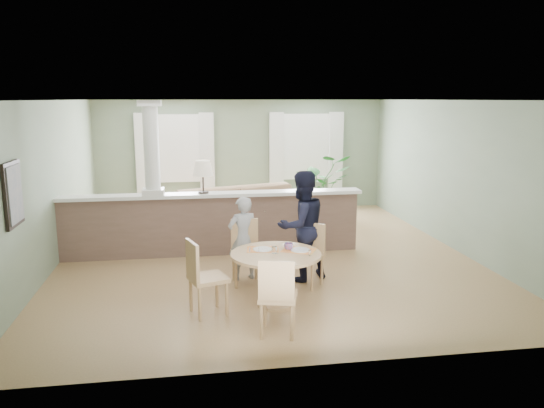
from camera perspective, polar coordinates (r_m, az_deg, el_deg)
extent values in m
plane|color=tan|center=(9.44, -0.77, -5.51)|extent=(8.00, 8.00, 0.00)
cube|color=gray|center=(13.08, -3.29, 5.22)|extent=(7.00, 0.02, 2.70)
cube|color=gray|center=(9.32, -22.63, 1.92)|extent=(0.02, 8.00, 2.70)
cube|color=gray|center=(10.23, 19.02, 2.94)|extent=(0.02, 8.00, 2.70)
cube|color=gray|center=(5.29, 5.38, -3.84)|extent=(7.00, 0.02, 2.70)
cube|color=white|center=(9.04, -0.82, 11.12)|extent=(7.00, 8.00, 0.02)
cube|color=white|center=(12.97, -10.37, 5.90)|extent=(1.10, 0.02, 1.50)
cube|color=white|center=(12.95, -10.38, 5.89)|extent=(1.22, 0.04, 1.62)
cube|color=white|center=(13.28, 3.64, 6.18)|extent=(1.10, 0.02, 1.50)
cube|color=white|center=(13.26, 3.66, 6.17)|extent=(1.22, 0.04, 1.62)
cube|color=silver|center=(12.95, -13.66, 4.42)|extent=(0.35, 0.10, 2.30)
cube|color=silver|center=(12.92, -7.00, 4.63)|extent=(0.35, 0.10, 2.30)
cube|color=silver|center=(13.08, 0.49, 4.80)|extent=(0.35, 0.10, 2.30)
cube|color=silver|center=(13.41, 6.85, 4.88)|extent=(0.35, 0.10, 2.30)
cube|color=black|center=(7.38, -26.09, 0.96)|extent=(0.04, 0.62, 0.82)
cube|color=gray|center=(7.37, -25.91, 0.96)|extent=(0.02, 0.52, 0.72)
cube|color=brown|center=(9.41, -6.39, -2.31)|extent=(5.20, 0.22, 1.05)
cube|color=white|center=(9.30, -6.46, 1.02)|extent=(5.32, 0.36, 0.06)
cube|color=white|center=(9.30, -12.64, 1.31)|extent=(0.36, 0.36, 0.10)
cylinder|color=white|center=(9.20, -12.84, 5.89)|extent=(0.26, 0.26, 1.39)
cube|color=white|center=(9.17, -13.05, 10.52)|extent=(0.38, 0.38, 0.10)
cylinder|color=black|center=(9.29, -7.39, 1.26)|extent=(0.18, 0.18, 0.03)
cylinder|color=black|center=(9.26, -7.42, 2.21)|extent=(0.03, 0.03, 0.28)
cone|color=#F8E7CD|center=(9.22, -7.46, 3.86)|extent=(0.36, 0.36, 0.26)
imported|color=olive|center=(10.76, -3.00, -0.85)|extent=(3.43, 2.13, 0.93)
imported|color=#276328|center=(12.21, 5.16, 1.93)|extent=(1.50, 1.34, 1.50)
cylinder|color=tan|center=(7.24, 0.42, -10.65)|extent=(0.50, 0.50, 0.04)
cylinder|color=tan|center=(7.12, 0.43, -8.09)|extent=(0.14, 0.14, 0.65)
cylinder|color=tan|center=(7.02, 0.43, -5.44)|extent=(1.20, 1.20, 0.04)
cube|color=red|center=(7.17, -1.01, -4.88)|extent=(0.46, 0.36, 0.01)
cube|color=red|center=(7.14, 2.90, -4.98)|extent=(0.52, 0.47, 0.01)
cylinder|color=white|center=(7.14, -1.01, -4.88)|extent=(0.26, 0.26, 0.01)
cylinder|color=white|center=(7.12, 3.06, -4.95)|extent=(0.26, 0.26, 0.01)
cylinder|color=white|center=(6.98, 0.28, -4.94)|extent=(0.07, 0.07, 0.09)
cube|color=silver|center=(7.09, -1.47, -4.92)|extent=(0.04, 0.17, 0.00)
cube|color=silver|center=(7.14, -2.41, -4.93)|extent=(0.04, 0.21, 0.00)
cylinder|color=white|center=(6.92, 4.08, -5.25)|extent=(0.04, 0.04, 0.07)
cylinder|color=silver|center=(6.90, 4.09, -4.92)|extent=(0.04, 0.04, 0.01)
imported|color=#266DB2|center=(7.14, 1.80, -4.59)|extent=(0.13, 0.13, 0.09)
cube|color=tan|center=(7.90, -2.79, -5.39)|extent=(0.44, 0.44, 0.05)
cylinder|color=tan|center=(7.79, -3.90, -7.50)|extent=(0.04, 0.04, 0.44)
cylinder|color=tan|center=(7.83, -1.34, -7.37)|extent=(0.04, 0.04, 0.44)
cylinder|color=tan|center=(8.12, -4.16, -6.72)|extent=(0.04, 0.04, 0.44)
cylinder|color=tan|center=(8.16, -1.71, -6.60)|extent=(0.04, 0.04, 0.44)
cube|color=tan|center=(8.02, -2.98, -3.24)|extent=(0.41, 0.05, 0.47)
cube|color=tan|center=(7.82, 3.78, -5.70)|extent=(0.58, 0.58, 0.05)
cylinder|color=tan|center=(7.82, 2.10, -7.47)|extent=(0.04, 0.04, 0.42)
cylinder|color=tan|center=(7.68, 4.33, -7.86)|extent=(0.04, 0.04, 0.42)
cylinder|color=tan|center=(8.10, 3.22, -6.80)|extent=(0.04, 0.04, 0.42)
cylinder|color=tan|center=(7.97, 5.39, -7.16)|extent=(0.04, 0.04, 0.42)
cube|color=tan|center=(7.91, 4.41, -3.64)|extent=(0.33, 0.28, 0.45)
cube|color=tan|center=(6.26, 0.65, -9.92)|extent=(0.53, 0.53, 0.05)
cylinder|color=tan|center=(6.50, 2.35, -11.40)|extent=(0.04, 0.04, 0.44)
cylinder|color=tan|center=(6.53, -0.76, -11.28)|extent=(0.04, 0.04, 0.44)
cylinder|color=tan|center=(6.18, 2.14, -12.64)|extent=(0.04, 0.04, 0.44)
cylinder|color=tan|center=(6.21, -1.15, -12.51)|extent=(0.04, 0.04, 0.44)
cube|color=tan|center=(5.99, 0.48, -8.31)|extent=(0.41, 0.15, 0.47)
cube|color=tan|center=(6.86, -6.88, -7.95)|extent=(0.56, 0.56, 0.05)
cylinder|color=tan|center=(6.84, -4.88, -10.17)|extent=(0.04, 0.04, 0.45)
cylinder|color=tan|center=(7.16, -5.95, -9.21)|extent=(0.04, 0.04, 0.45)
cylinder|color=tan|center=(6.73, -7.78, -10.61)|extent=(0.04, 0.04, 0.45)
cylinder|color=tan|center=(7.05, -8.73, -9.61)|extent=(0.04, 0.04, 0.45)
cube|color=tan|center=(6.72, -8.56, -6.05)|extent=(0.17, 0.42, 0.49)
imported|color=gray|center=(8.05, -3.14, -3.71)|extent=(0.53, 0.41, 1.29)
imported|color=black|center=(8.01, 3.21, -2.36)|extent=(1.00, 0.91, 1.68)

